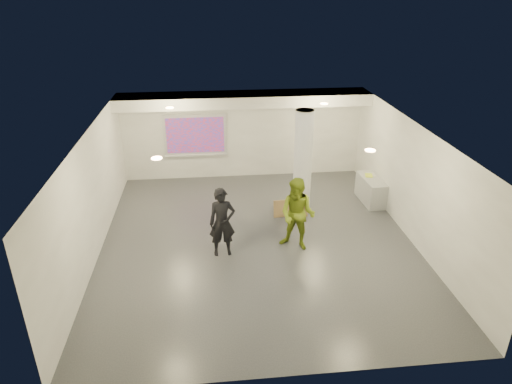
{
  "coord_description": "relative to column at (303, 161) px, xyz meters",
  "views": [
    {
      "loc": [
        -1.13,
        -10.2,
        6.2
      ],
      "look_at": [
        0.0,
        0.4,
        1.25
      ],
      "focal_mm": 32.0,
      "sensor_mm": 36.0,
      "label": 1
    }
  ],
  "objects": [
    {
      "name": "ceiling",
      "position": [
        -1.5,
        -1.8,
        1.5
      ],
      "size": [
        8.0,
        9.0,
        0.01
      ],
      "primitive_type": "cube",
      "color": "silver",
      "rests_on": "floor"
    },
    {
      "name": "soffit_band",
      "position": [
        -1.5,
        2.15,
        1.32
      ],
      "size": [
        8.0,
        1.1,
        0.36
      ],
      "primitive_type": "cube",
      "color": "silver",
      "rests_on": "ceiling"
    },
    {
      "name": "cardboard_front",
      "position": [
        -0.66,
        -0.47,
        -1.25
      ],
      "size": [
        0.47,
        0.17,
        0.51
      ],
      "primitive_type": "cube",
      "rotation": [
        -0.16,
        0.0,
        0.09
      ],
      "color": "olive",
      "rests_on": "floor"
    },
    {
      "name": "credenza",
      "position": [
        2.22,
        0.22,
        -1.12
      ],
      "size": [
        0.61,
        1.34,
        0.77
      ],
      "primitive_type": "cube",
      "rotation": [
        0.0,
        0.0,
        0.05
      ],
      "color": "#9C9EA1",
      "rests_on": "floor"
    },
    {
      "name": "postit_pad",
      "position": [
        2.18,
        0.44,
        -0.72
      ],
      "size": [
        0.28,
        0.33,
        0.03
      ],
      "primitive_type": "cube",
      "rotation": [
        0.0,
        0.0,
        -0.24
      ],
      "color": "#D8EF30",
      "rests_on": "credenza"
    },
    {
      "name": "downlight_se",
      "position": [
        0.7,
        -3.3,
        1.48
      ],
      "size": [
        0.22,
        0.22,
        0.02
      ],
      "primitive_type": "cylinder",
      "color": "#FFC083",
      "rests_on": "ceiling"
    },
    {
      "name": "projection_screen",
      "position": [
        -3.1,
        2.65,
        0.03
      ],
      "size": [
        2.1,
        0.13,
        1.42
      ],
      "color": "silver",
      "rests_on": "wall_back"
    },
    {
      "name": "papers_stack",
      "position": [
        2.26,
        0.49,
        -0.72
      ],
      "size": [
        0.32,
        0.38,
        0.02
      ],
      "primitive_type": "cube",
      "rotation": [
        0.0,
        0.0,
        -0.17
      ],
      "color": "silver",
      "rests_on": "credenza"
    },
    {
      "name": "downlight_nw",
      "position": [
        -3.7,
        0.7,
        1.48
      ],
      "size": [
        0.22,
        0.22,
        0.02
      ],
      "primitive_type": "cylinder",
      "color": "#FFC083",
      "rests_on": "ceiling"
    },
    {
      "name": "wall_front",
      "position": [
        -1.5,
        -6.3,
        0.0
      ],
      "size": [
        8.0,
        0.01,
        3.0
      ],
      "primitive_type": "cube",
      "color": "silver",
      "rests_on": "floor"
    },
    {
      "name": "downlight_ne",
      "position": [
        0.7,
        0.7,
        1.48
      ],
      "size": [
        0.22,
        0.22,
        0.02
      ],
      "primitive_type": "cylinder",
      "color": "#FFC083",
      "rests_on": "ceiling"
    },
    {
      "name": "wall_left",
      "position": [
        -5.5,
        -1.8,
        0.0
      ],
      "size": [
        0.01,
        9.0,
        3.0
      ],
      "primitive_type": "cube",
      "color": "silver",
      "rests_on": "floor"
    },
    {
      "name": "downlight_sw",
      "position": [
        -3.7,
        -3.3,
        1.48
      ],
      "size": [
        0.22,
        0.22,
        0.02
      ],
      "primitive_type": "cylinder",
      "color": "#FFC083",
      "rests_on": "ceiling"
    },
    {
      "name": "column",
      "position": [
        0.0,
        0.0,
        0.0
      ],
      "size": [
        0.52,
        0.52,
        3.0
      ],
      "primitive_type": "cylinder",
      "color": "white",
      "rests_on": "floor"
    },
    {
      "name": "woman",
      "position": [
        -2.42,
        -2.26,
        -0.62
      ],
      "size": [
        0.68,
        0.47,
        1.76
      ],
      "primitive_type": "imported",
      "rotation": [
        0.0,
        0.0,
        0.08
      ],
      "color": "black",
      "rests_on": "floor"
    },
    {
      "name": "floor",
      "position": [
        -1.5,
        -1.8,
        -1.5
      ],
      "size": [
        8.0,
        9.0,
        0.01
      ],
      "primitive_type": "cube",
      "color": "#37393E",
      "rests_on": "ground"
    },
    {
      "name": "wall_back",
      "position": [
        -1.5,
        2.7,
        0.0
      ],
      "size": [
        8.0,
        0.01,
        3.0
      ],
      "primitive_type": "cube",
      "color": "silver",
      "rests_on": "floor"
    },
    {
      "name": "wall_right",
      "position": [
        2.5,
        -1.8,
        0.0
      ],
      "size": [
        0.01,
        9.0,
        3.0
      ],
      "primitive_type": "cube",
      "color": "silver",
      "rests_on": "floor"
    },
    {
      "name": "cardboard_back",
      "position": [
        -0.14,
        -0.46,
        -1.24
      ],
      "size": [
        0.51,
        0.25,
        0.53
      ],
      "primitive_type": "cube",
      "rotation": [
        -0.27,
        0.0,
        -0.14
      ],
      "color": "olive",
      "rests_on": "floor"
    },
    {
      "name": "man",
      "position": [
        -0.55,
        -2.16,
        -0.56
      ],
      "size": [
        1.15,
        1.08,
        1.88
      ],
      "primitive_type": "imported",
      "rotation": [
        0.0,
        0.0,
        -0.52
      ],
      "color": "olive",
      "rests_on": "floor"
    }
  ]
}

